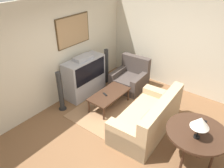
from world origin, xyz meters
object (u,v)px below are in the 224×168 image
console_table (197,134)px  speaker_tower_right (106,67)px  coffee_table (109,95)px  couch (148,119)px  mantel_clock (203,126)px  armchair (130,79)px  tv (85,76)px  table_lamp (201,123)px  speaker_tower_left (60,92)px

console_table → speaker_tower_right: speaker_tower_right is taller
coffee_table → console_table: size_ratio=1.03×
couch → mantel_clock: bearing=80.9°
mantel_clock → armchair: bearing=60.3°
tv → armchair: bearing=-38.5°
tv → table_lamp: 3.40m
couch → speaker_tower_right: (1.16, 2.13, 0.19)m
couch → table_lamp: (-0.39, -1.13, 0.75)m
mantel_clock → speaker_tower_left: 3.33m
coffee_table → table_lamp: 2.54m
console_table → armchair: bearing=58.1°
armchair → console_table: bearing=-35.0°
coffee_table → mantel_clock: (-0.29, -2.37, 0.45)m
armchair → speaker_tower_right: bearing=-173.8°
tv → table_lamp: table_lamp is taller
armchair → speaker_tower_left: bearing=-115.2°
couch → speaker_tower_left: size_ratio=1.77×
speaker_tower_left → speaker_tower_right: size_ratio=1.00×
console_table → speaker_tower_left: size_ratio=1.03×
console_table → speaker_tower_right: (1.39, 3.23, -0.16)m
console_table → mantel_clock: size_ratio=6.44×
armchair → coffee_table: bearing=-88.0°
couch → speaker_tower_right: 2.43m
console_table → speaker_tower_left: (-0.43, 3.23, -0.16)m
couch → coffee_table: size_ratio=1.66×
coffee_table → speaker_tower_left: bearing=133.0°
coffee_table → console_table: bearing=-99.7°
table_lamp → armchair: bearing=55.9°
console_table → mantel_clock: 0.19m
tv → console_table: (-0.48, -3.27, 0.12)m
couch → coffee_table: bearing=-100.5°
armchair → table_lamp: 3.09m
console_table → speaker_tower_right: 3.52m
speaker_tower_left → armchair: bearing=-22.0°
tv → speaker_tower_left: bearing=-177.7°
coffee_table → mantel_clock: mantel_clock is taller
tv → mantel_clock: (-0.37, -3.30, 0.27)m
armchair → console_table: 2.90m
tv → armchair: tv is taller
couch → console_table: bearing=75.2°
coffee_table → mantel_clock: bearing=-97.0°
couch → console_table: (-0.23, -1.10, 0.35)m
armchair → speaker_tower_right: (-0.13, 0.79, 0.22)m
tv → armchair: 1.36m
console_table → speaker_tower_left: 3.27m
armchair → table_lamp: size_ratio=2.17×
tv → speaker_tower_left: (-0.91, -0.04, -0.04)m
table_lamp → mantel_clock: (0.26, -0.00, -0.25)m
tv → speaker_tower_left: tv is taller
couch → speaker_tower_right: speaker_tower_right is taller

